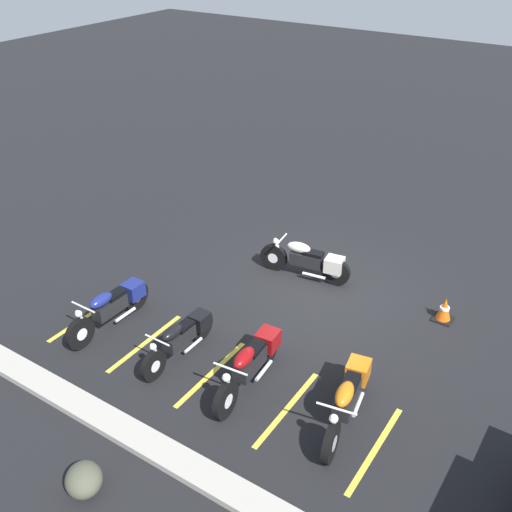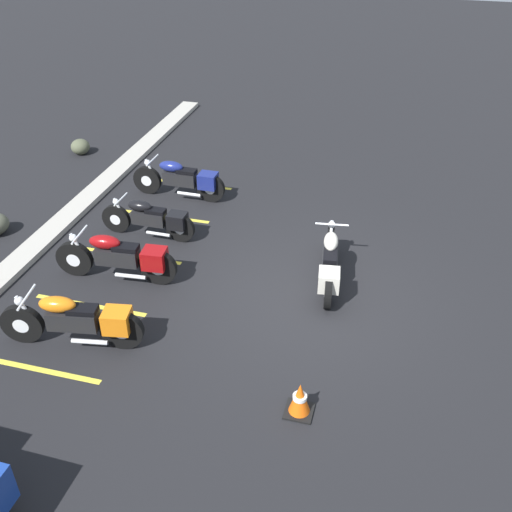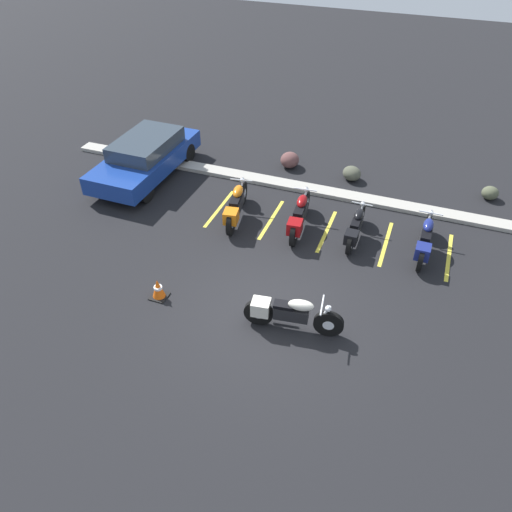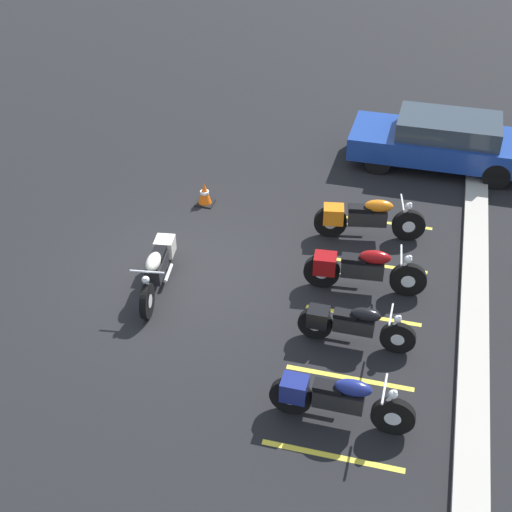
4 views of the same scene
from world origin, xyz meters
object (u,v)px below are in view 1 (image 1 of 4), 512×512
object	(u,v)px
parked_bike_2	(182,337)
parked_bike_0	(348,397)
landscape_rock_2	(84,480)
traffic_cone	(444,310)
parked_bike_3	(112,306)
motorcycle_cream_featured	(309,261)
parked_bike_1	(252,362)

from	to	relation	value
parked_bike_2	parked_bike_0	bearing A→B (deg)	94.22
parked_bike_0	landscape_rock_2	xyz separation A→B (m)	(2.61, 3.45, -0.26)
parked_bike_2	traffic_cone	distance (m)	5.47
parked_bike_2	parked_bike_3	xyz separation A→B (m)	(1.80, 0.02, 0.04)
traffic_cone	motorcycle_cream_featured	bearing A→B (deg)	2.19
parked_bike_3	motorcycle_cream_featured	bearing A→B (deg)	147.03
parked_bike_1	parked_bike_3	bearing A→B (deg)	-93.36
parked_bike_1	landscape_rock_2	size ratio (longest dim) A/B	3.65
parked_bike_1	landscape_rock_2	xyz separation A→B (m)	(0.78, 3.30, -0.26)
motorcycle_cream_featured	parked_bike_3	distance (m)	4.52
parked_bike_0	parked_bike_3	size ratio (longest dim) A/B	1.04
motorcycle_cream_featured	landscape_rock_2	distance (m)	6.98
parked_bike_1	parked_bike_3	size ratio (longest dim) A/B	1.04
parked_bike_0	motorcycle_cream_featured	bearing A→B (deg)	-152.67
parked_bike_1	traffic_cone	distance (m)	4.44
motorcycle_cream_featured	parked_bike_2	xyz separation A→B (m)	(0.69, 3.75, -0.04)
parked_bike_1	landscape_rock_2	bearing A→B (deg)	-18.47
parked_bike_2	landscape_rock_2	world-z (taller)	parked_bike_2
landscape_rock_2	traffic_cone	size ratio (longest dim) A/B	1.20
parked_bike_2	landscape_rock_2	distance (m)	3.32
traffic_cone	parked_bike_0	bearing A→B (deg)	82.54
parked_bike_3	traffic_cone	xyz separation A→B (m)	(-5.65, -3.90, -0.22)
parked_bike_3	parked_bike_2	bearing A→B (deg)	91.19
motorcycle_cream_featured	parked_bike_1	distance (m)	3.77
parked_bike_1	parked_bike_3	distance (m)	3.35
parked_bike_2	landscape_rock_2	xyz separation A→B (m)	(-0.77, 3.22, -0.20)
landscape_rock_2	motorcycle_cream_featured	bearing A→B (deg)	-89.39
parked_bike_0	parked_bike_1	size ratio (longest dim) A/B	1.00
parked_bike_1	parked_bike_3	xyz separation A→B (m)	(3.35, 0.10, -0.02)
parked_bike_1	parked_bike_2	distance (m)	1.55
motorcycle_cream_featured	parked_bike_2	world-z (taller)	motorcycle_cream_featured
parked_bike_3	traffic_cone	distance (m)	6.87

